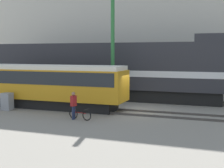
# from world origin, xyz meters

# --- Properties ---
(ground_plane) EXTENTS (120.00, 120.00, 0.00)m
(ground_plane) POSITION_xyz_m (0.00, 0.00, 0.00)
(ground_plane) COLOR gray
(track_near) EXTENTS (60.00, 1.50, 0.14)m
(track_near) POSITION_xyz_m (0.00, -0.79, 0.07)
(track_near) COLOR #47423D
(track_near) RESTS_ON ground
(track_far) EXTENTS (60.00, 1.51, 0.14)m
(track_far) POSITION_xyz_m (0.00, 5.03, 0.07)
(track_far) COLOR #47423D
(track_far) RESTS_ON ground
(building_backdrop) EXTENTS (43.19, 6.00, 15.74)m
(building_backdrop) POSITION_xyz_m (0.00, 13.62, 7.87)
(building_backdrop) COLOR beige
(building_backdrop) RESTS_ON ground
(freight_locomotive) EXTENTS (21.48, 3.04, 5.41)m
(freight_locomotive) POSITION_xyz_m (-3.70, 5.03, 2.52)
(freight_locomotive) COLOR black
(freight_locomotive) RESTS_ON ground
(streetcar) EXTENTS (11.93, 2.54, 3.11)m
(streetcar) POSITION_xyz_m (-6.10, -0.79, 1.78)
(streetcar) COLOR black
(streetcar) RESTS_ON ground
(bicycle) EXTENTS (1.61, 0.52, 0.69)m
(bicycle) POSITION_xyz_m (-1.93, -3.76, 0.32)
(bicycle) COLOR black
(bicycle) RESTS_ON ground
(person) EXTENTS (0.29, 0.40, 1.67)m
(person) POSITION_xyz_m (-2.32, -3.83, 1.01)
(person) COLOR #232D4C
(person) RESTS_ON ground
(utility_pole_left) EXTENTS (0.28, 0.28, 9.41)m
(utility_pole_left) POSITION_xyz_m (-1.99, 2.12, 4.70)
(utility_pole_left) COLOR #2D7238
(utility_pole_left) RESTS_ON ground
(signal_box) EXTENTS (0.70, 0.60, 1.20)m
(signal_box) POSITION_xyz_m (-8.16, -2.56, 0.60)
(signal_box) COLOR gray
(signal_box) RESTS_ON ground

